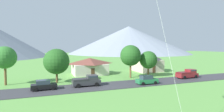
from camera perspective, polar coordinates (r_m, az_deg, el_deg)
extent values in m
cube|color=#38383D|center=(34.01, -4.72, -9.60)|extent=(160.00, 6.66, 0.08)
cone|color=gray|center=(179.83, 5.33, 5.10)|extent=(117.69, 117.69, 26.85)
cube|color=beige|center=(48.24, -7.08, -4.14)|extent=(8.66, 6.60, 2.82)
pyramid|color=brown|center=(48.01, -7.10, -1.55)|extent=(9.35, 7.13, 1.55)
cube|color=brown|center=(45.11, -6.08, -5.18)|extent=(0.90, 0.06, 2.00)
cube|color=beige|center=(54.79, 11.00, -2.95)|extent=(7.05, 7.40, 3.46)
pyramid|color=#474247|center=(54.57, 11.03, -0.15)|extent=(7.62, 7.99, 1.90)
cube|color=brown|center=(51.77, 13.16, -4.15)|extent=(0.90, 0.06, 2.00)
cylinder|color=brown|center=(40.44, -30.69, -5.34)|extent=(0.44, 0.44, 3.75)
sphere|color=#33752D|center=(40.09, -30.83, -0.40)|extent=(4.31, 4.31, 4.31)
cylinder|color=brown|center=(38.84, -17.07, -6.33)|extent=(0.44, 0.44, 2.45)
sphere|color=#23561E|center=(38.45, -17.15, -1.66)|extent=(5.21, 5.21, 5.21)
cylinder|color=brown|center=(43.09, 5.87, -4.58)|extent=(0.44, 0.44, 3.47)
sphere|color=#23561E|center=(42.75, 5.90, 0.18)|extent=(4.94, 4.94, 4.94)
cylinder|color=brown|center=(45.33, 11.39, -4.84)|extent=(0.44, 0.44, 2.53)
sphere|color=#23561E|center=(45.02, 11.43, -1.21)|extent=(4.32, 4.32, 4.32)
cube|color=black|center=(33.31, -20.73, -8.95)|extent=(4.28, 2.00, 0.80)
cube|color=#2D3847|center=(33.15, -21.02, -7.71)|extent=(2.27, 1.69, 0.68)
cylinder|color=black|center=(34.34, -18.51, -9.02)|extent=(0.65, 0.27, 0.64)
cylinder|color=black|center=(32.55, -18.24, -9.69)|extent=(0.65, 0.27, 0.64)
cylinder|color=black|center=(34.24, -23.08, -9.15)|extent=(0.65, 0.27, 0.64)
cylinder|color=black|center=(32.44, -23.06, -9.83)|extent=(0.65, 0.27, 0.64)
cube|color=#237042|center=(36.47, 11.01, -7.74)|extent=(4.25, 1.92, 0.80)
cube|color=#2D3847|center=(36.26, 10.82, -6.62)|extent=(2.25, 1.65, 0.68)
cylinder|color=black|center=(37.97, 12.09, -7.75)|extent=(0.65, 0.26, 0.64)
cylinder|color=black|center=(36.44, 13.59, -8.23)|extent=(0.65, 0.26, 0.64)
cylinder|color=black|center=(36.68, 8.43, -8.10)|extent=(0.65, 0.26, 0.64)
cylinder|color=black|center=(35.09, 9.83, -8.64)|extent=(0.65, 0.26, 0.64)
cube|color=maroon|center=(45.72, 22.64, -5.61)|extent=(5.26, 2.16, 0.84)
cube|color=maroon|center=(46.38, 23.63, -4.42)|extent=(1.96, 1.90, 0.90)
cube|color=#2D3847|center=(46.34, 23.64, -4.09)|extent=(1.67, 1.93, 0.28)
cube|color=maroon|center=(44.83, 21.61, -4.98)|extent=(2.76, 2.04, 0.36)
cylinder|color=black|center=(47.67, 23.21, -5.62)|extent=(0.77, 0.30, 0.76)
cylinder|color=black|center=(46.28, 25.03, -5.93)|extent=(0.77, 0.30, 0.76)
cylinder|color=black|center=(45.33, 20.19, -6.01)|extent=(0.77, 0.30, 0.76)
cylinder|color=black|center=(43.87, 22.00, -6.35)|extent=(0.77, 0.30, 0.76)
cube|color=#333338|center=(34.35, -8.13, -8.28)|extent=(5.21, 2.03, 0.84)
cube|color=#333338|center=(34.44, -6.35, -6.76)|extent=(1.91, 1.85, 0.90)
cube|color=#2D3847|center=(34.39, -6.35, -6.32)|extent=(1.62, 1.89, 0.28)
cube|color=#28282C|center=(34.00, -10.05, -7.38)|extent=(2.71, 1.97, 0.36)
cylinder|color=black|center=(35.77, -5.81, -8.27)|extent=(0.76, 0.28, 0.76)
cylinder|color=black|center=(33.85, -4.90, -8.93)|extent=(0.76, 0.28, 0.76)
cylinder|color=black|center=(35.07, -11.24, -8.56)|extent=(0.76, 0.28, 0.76)
cylinder|color=black|center=(33.10, -10.64, -9.26)|extent=(0.76, 0.28, 0.76)
cylinder|color=silver|center=(15.19, 17.28, 1.72)|extent=(1.45, 2.48, 11.38)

